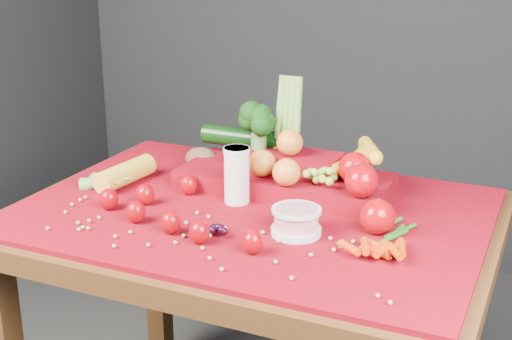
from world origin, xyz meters
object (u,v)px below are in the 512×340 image
at_px(milk_glass, 237,173).
at_px(yogurt_bowl, 296,220).
at_px(table, 253,250).
at_px(produce_mound, 294,168).

bearing_deg(milk_glass, yogurt_bowl, -30.97).
height_order(table, produce_mound, produce_mound).
bearing_deg(produce_mound, milk_glass, -125.12).
distance_m(milk_glass, produce_mound, 0.16).
height_order(milk_glass, produce_mound, produce_mound).
bearing_deg(table, yogurt_bowl, -33.32).
bearing_deg(table, produce_mound, 74.40).
distance_m(yogurt_bowl, produce_mound, 0.27).
relative_size(yogurt_bowl, produce_mound, 0.18).
xyz_separation_m(milk_glass, yogurt_bowl, (0.20, -0.12, -0.04)).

